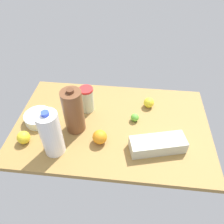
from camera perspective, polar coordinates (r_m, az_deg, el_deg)
countertop at (r=137.62cm, az=0.00°, el=-3.44°), size 120.00×76.00×3.00cm
tumbler_cup at (r=140.76cm, az=-6.57°, el=3.30°), size 8.85×8.85×17.34cm
egg_carton at (r=123.92cm, az=11.82°, el=-8.30°), size 32.31×18.29×7.29cm
chocolate_milk_jug at (r=125.99cm, az=-10.04°, el=0.21°), size 11.68×11.68×29.63cm
mixing_bowl at (r=143.41cm, az=-18.60°, el=-1.45°), size 17.12×17.12×5.75cm
milk_jug at (r=117.17cm, az=-15.66°, el=-5.47°), size 11.19×11.19×29.26cm
lemon_by_jug at (r=134.11cm, az=-22.10°, el=-6.18°), size 7.38×7.38×7.38cm
lime_far_back at (r=137.28cm, az=5.99°, el=-1.43°), size 5.19×5.19×5.19cm
lemon_beside_bowl at (r=147.54cm, az=9.59°, el=2.44°), size 6.80×6.80×6.80cm
orange_near_front at (r=124.17cm, az=-3.21°, el=-6.54°), size 8.32×8.32×8.32cm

